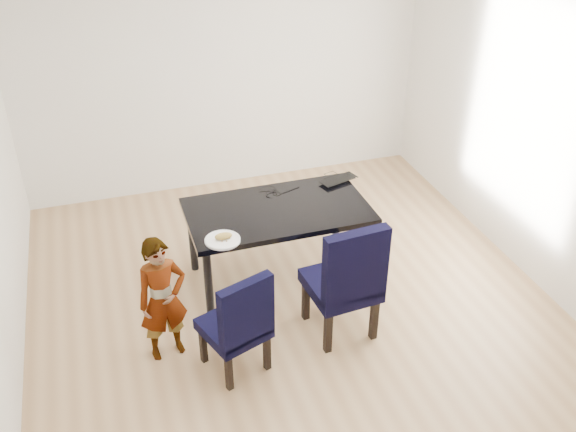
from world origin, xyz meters
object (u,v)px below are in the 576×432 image
object	(u,v)px
laptop	(335,178)
dining_table	(278,244)
plate	(223,240)
child	(163,299)
chair_right	(341,275)
chair_left	(233,320)

from	to	relation	value
laptop	dining_table	bearing A→B (deg)	11.01
plate	laptop	bearing A→B (deg)	29.16
child	plate	bearing A→B (deg)	19.18
dining_table	chair_right	distance (m)	0.89
child	plate	xyz separation A→B (m)	(0.56, 0.33, 0.22)
plate	laptop	distance (m)	1.44
dining_table	plate	xyz separation A→B (m)	(-0.57, -0.35, 0.38)
child	laptop	world-z (taller)	child
chair_left	laptop	distance (m)	1.91
chair_left	laptop	xyz separation A→B (m)	(1.33, 1.34, 0.30)
dining_table	chair_right	xyz separation A→B (m)	(0.28, -0.83, 0.17)
chair_right	child	world-z (taller)	chair_right
dining_table	child	xyz separation A→B (m)	(-1.13, -0.68, 0.16)
dining_table	child	distance (m)	1.33
dining_table	chair_right	world-z (taller)	chair_right
child	chair_right	bearing A→B (deg)	-17.52
child	laptop	size ratio (longest dim) A/B	2.91
chair_left	chair_right	distance (m)	0.95
chair_right	child	size ratio (longest dim) A/B	1.02
chair_left	child	distance (m)	0.57
chair_right	child	distance (m)	1.42
dining_table	laptop	bearing A→B (deg)	27.24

